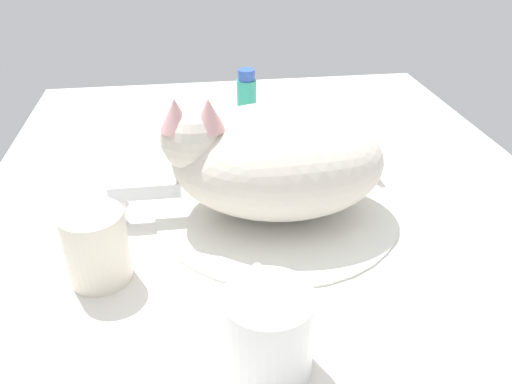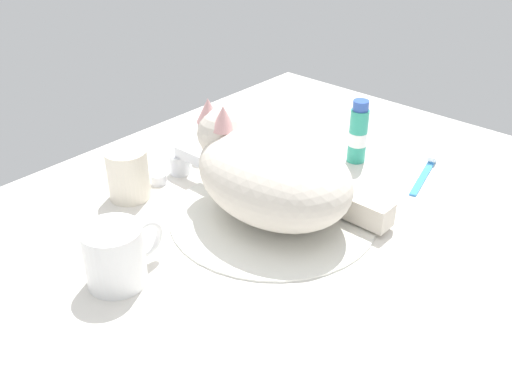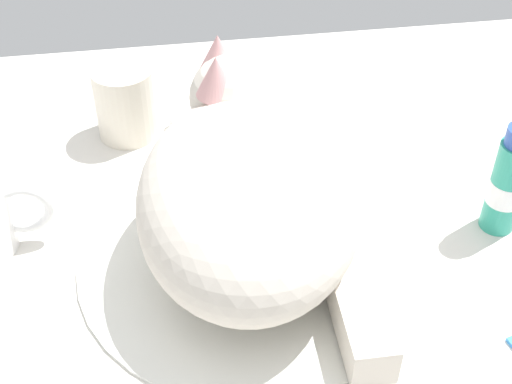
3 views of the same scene
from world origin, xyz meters
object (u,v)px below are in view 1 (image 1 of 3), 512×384
at_px(faucet, 122,206).
at_px(toothpaste_bottle, 247,106).
at_px(cat, 271,158).
at_px(toothbrush, 311,121).
at_px(rinse_cup, 96,247).
at_px(coffee_mug, 268,330).

bearing_deg(faucet, toothpaste_bottle, -37.75).
distance_m(cat, toothbrush, 0.32).
bearing_deg(toothbrush, faucet, 131.81).
bearing_deg(toothbrush, rinse_cup, 139.73).
bearing_deg(cat, toothbrush, -23.71).
relative_size(faucet, toothbrush, 0.88).
distance_m(coffee_mug, toothbrush, 0.57).
bearing_deg(cat, toothpaste_bottle, 0.03).
relative_size(cat, toothpaste_bottle, 2.63).
bearing_deg(toothpaste_bottle, rinse_cup, 149.75).
height_order(rinse_cup, toothbrush, rinse_cup).
distance_m(cat, coffee_mug, 0.27).
distance_m(rinse_cup, toothbrush, 0.52).
xyz_separation_m(rinse_cup, toothbrush, (0.39, -0.33, -0.04)).
bearing_deg(cat, rinse_cup, 118.18).
bearing_deg(coffee_mug, toothpaste_bottle, -5.08).
bearing_deg(faucet, cat, -89.25).
bearing_deg(toothbrush, cat, 156.29).
relative_size(faucet, rinse_cup, 1.50).
xyz_separation_m(coffee_mug, toothpaste_bottle, (0.51, -0.05, 0.01)).
height_order(cat, coffee_mug, cat).
relative_size(faucet, coffee_mug, 1.05).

